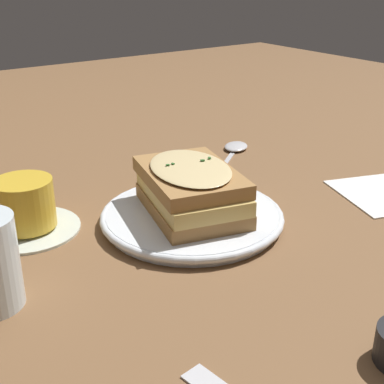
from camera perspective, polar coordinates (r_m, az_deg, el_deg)
name	(u,v)px	position (r m, az deg, el deg)	size (l,w,h in m)	color
ground_plane	(197,214)	(0.73, 0.50, -2.33)	(2.40, 2.40, 0.00)	brown
dinner_plate	(192,216)	(0.70, 0.00, -2.63)	(0.24, 0.24, 0.02)	white
sandwich	(191,189)	(0.69, -0.08, 0.29)	(0.18, 0.14, 0.07)	#A37542
teacup_with_saucer	(25,209)	(0.71, -17.42, -1.71)	(0.14, 0.13, 0.07)	silver
spoon	(235,148)	(0.98, 4.59, 4.68)	(0.12, 0.14, 0.01)	silver
napkin	(380,194)	(0.84, 19.46, -0.17)	(0.14, 0.11, 0.00)	white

